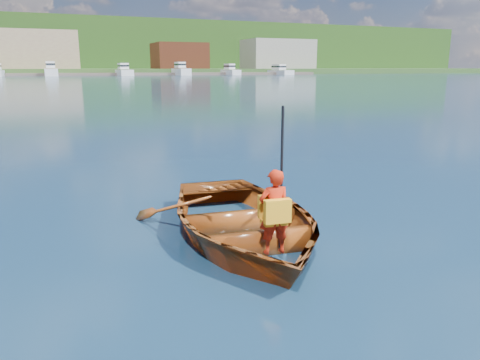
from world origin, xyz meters
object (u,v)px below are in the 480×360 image
at_px(rowboat, 242,220).
at_px(child_paddler, 274,211).
at_px(dock, 76,74).
at_px(marina_yachts, 76,71).

distance_m(rowboat, child_paddler, 0.99).
bearing_deg(dock, rowboat, -92.60).
bearing_deg(child_paddler, rowboat, 93.68).
bearing_deg(marina_yachts, dock, 90.47).
bearing_deg(rowboat, marina_yachts, 87.30).
bearing_deg(rowboat, child_paddler, -86.32).
bearing_deg(dock, child_paddler, -92.56).
bearing_deg(rowboat, dock, 87.40).
relative_size(child_paddler, dock, 0.01).
xyz_separation_m(dock, marina_yachts, (0.04, -4.66, 0.95)).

